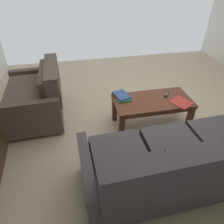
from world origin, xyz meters
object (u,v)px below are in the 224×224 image
Objects in this scene: sofa_main at (178,164)px; loveseat_near at (38,96)px; loose_magazine at (181,102)px; tv_remote at (167,94)px; book_stack at (121,96)px; coffee_table at (152,104)px.

sofa_main is 1.66× the size of loveseat_near.
tv_remote is at bearing 88.15° from loose_magazine.
sofa_main is 1.02m from loose_magazine.
book_stack is at bearing -5.56° from tv_remote.
sofa_main reaches higher than loose_magazine.
loveseat_near is at bearing -14.39° from tv_remote.
loveseat_near is 3.67× the size of book_stack.
coffee_table is 0.45m from book_stack.
tv_remote reaches higher than coffee_table.
coffee_table is 0.27m from tv_remote.
book_stack is at bearing 161.01° from loveseat_near.
sofa_main is 2.19m from loveseat_near.
loose_magazine is at bearing 160.23° from loveseat_near.
book_stack reaches higher than loose_magazine.
loose_magazine is at bearing 116.04° from tv_remote.
tv_remote is (-0.66, 0.06, -0.01)m from book_stack.
loveseat_near reaches higher than loose_magazine.
sofa_main is at bearing 72.19° from tv_remote.
loose_magazine is (-0.77, 0.29, -0.02)m from book_stack.
loose_magazine is (-1.97, 0.71, 0.09)m from loveseat_near.
loveseat_near reaches higher than book_stack.
loveseat_near is 2.09m from loose_magazine.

